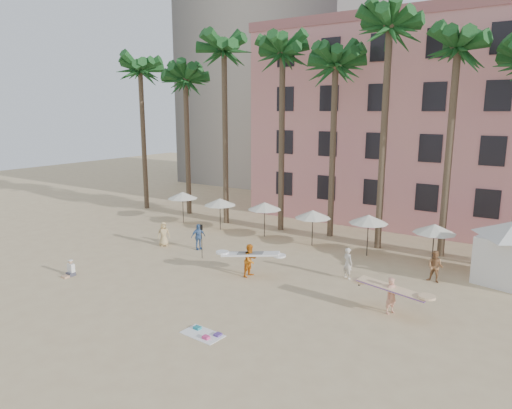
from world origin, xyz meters
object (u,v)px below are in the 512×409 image
object	(u,v)px
cabana	(512,247)
pink_hotel	(478,126)
carrier_white	(250,259)
carrier_yellow	(392,293)

from	to	relation	value
cabana	pink_hotel	bearing A→B (deg)	106.56
pink_hotel	carrier_white	size ratio (longest dim) A/B	10.57
carrier_yellow	pink_hotel	bearing A→B (deg)	89.82
carrier_white	cabana	bearing A→B (deg)	29.01
pink_hotel	carrier_yellow	size ratio (longest dim) A/B	10.86
pink_hotel	carrier_white	distance (m)	23.48
cabana	carrier_yellow	bearing A→B (deg)	-120.01
pink_hotel	cabana	distance (m)	15.75
pink_hotel	carrier_yellow	bearing A→B (deg)	-90.18
carrier_yellow	carrier_white	world-z (taller)	carrier_white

